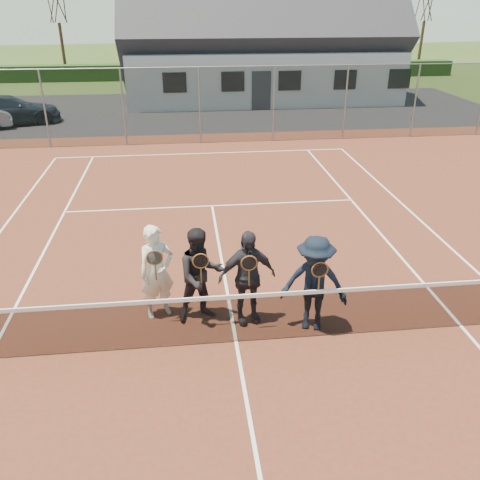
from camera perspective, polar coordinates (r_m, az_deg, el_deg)
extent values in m
plane|color=#2E4418|center=(27.70, -5.04, 14.16)|extent=(220.00, 220.00, 0.00)
cube|color=#562819|center=(8.99, -0.46, -11.37)|extent=(30.00, 30.00, 0.02)
cube|color=black|center=(27.87, -13.52, 13.66)|extent=(40.00, 12.00, 0.01)
cube|color=#193210|center=(39.46, -5.72, 18.33)|extent=(40.00, 1.20, 1.10)
imported|color=black|center=(26.81, -24.58, 13.11)|extent=(4.96, 3.17, 1.34)
cube|color=white|center=(19.80, -4.20, 9.67)|extent=(10.97, 0.06, 0.01)
cube|color=white|center=(10.19, 23.51, -8.79)|extent=(0.06, 23.77, 0.01)
cube|color=white|center=(14.60, -3.16, 3.85)|extent=(8.23, 0.06, 0.01)
cube|color=white|center=(8.98, -0.46, -11.29)|extent=(0.06, 12.80, 0.01)
cube|color=black|center=(8.72, -0.47, -8.90)|extent=(11.60, 0.02, 0.88)
cube|color=white|center=(8.47, -0.48, -6.39)|extent=(11.60, 0.03, 0.07)
cylinder|color=slate|center=(21.66, -21.08, 13.49)|extent=(0.07, 0.07, 3.00)
cylinder|color=slate|center=(21.14, -12.96, 14.24)|extent=(0.07, 0.07, 3.00)
cylinder|color=slate|center=(21.03, -4.55, 14.73)|extent=(0.07, 0.07, 3.00)
cylinder|color=slate|center=(21.35, 3.79, 14.92)|extent=(0.07, 0.07, 3.00)
cylinder|color=slate|center=(22.08, 11.75, 14.81)|extent=(0.07, 0.07, 3.00)
cylinder|color=slate|center=(23.17, 19.06, 14.48)|extent=(0.07, 0.07, 3.00)
cube|color=black|center=(21.03, -4.55, 14.73)|extent=(30.00, 0.03, 3.00)
cylinder|color=slate|center=(20.81, -4.70, 18.79)|extent=(30.00, 0.04, 0.04)
cube|color=silver|center=(31.77, 2.20, 18.25)|extent=(15.00, 8.00, 2.80)
cube|color=#2D2D33|center=(27.82, 2.41, 16.38)|extent=(1.00, 0.06, 2.00)
cube|color=black|center=(27.41, -7.35, 17.13)|extent=(1.20, 0.06, 1.00)
cube|color=black|center=(27.55, -0.80, 17.36)|extent=(1.20, 0.06, 1.00)
cube|color=black|center=(28.01, 5.61, 17.38)|extent=(1.20, 0.06, 1.00)
cube|color=black|center=(28.78, 11.74, 17.21)|extent=(1.20, 0.06, 1.00)
cube|color=black|center=(29.83, 17.48, 16.89)|extent=(1.20, 0.06, 1.00)
cylinder|color=#382014|center=(41.14, -19.23, 19.35)|extent=(0.22, 0.22, 3.85)
cylinder|color=#321F12|center=(40.40, -2.82, 20.54)|extent=(0.22, 0.22, 3.85)
cylinder|color=#3D2416|center=(42.27, 11.75, 20.30)|extent=(0.22, 0.22, 3.85)
cylinder|color=#332112|center=(44.45, 19.59, 19.67)|extent=(0.22, 0.22, 3.85)
imported|color=white|center=(9.34, -9.32, -3.56)|extent=(0.77, 0.65, 1.80)
torus|color=brown|center=(8.90, -9.57, -1.98)|extent=(0.29, 0.02, 0.29)
cylinder|color=black|center=(8.90, -9.57, -1.98)|extent=(0.25, 0.00, 0.25)
cylinder|color=brown|center=(9.03, -9.45, -3.56)|extent=(0.03, 0.03, 0.32)
imported|color=black|center=(9.14, -4.43, -3.97)|extent=(1.02, 0.88, 1.80)
torus|color=brown|center=(8.70, -4.45, -2.37)|extent=(0.29, 0.02, 0.29)
cylinder|color=black|center=(8.70, -4.45, -2.37)|extent=(0.25, 0.00, 0.25)
cylinder|color=brown|center=(8.83, -4.39, -3.98)|extent=(0.03, 0.03, 0.32)
imported|color=#28272D|center=(9.05, 0.79, -4.22)|extent=(1.11, 0.61, 1.80)
torus|color=brown|center=(8.61, 1.03, -2.62)|extent=(0.29, 0.02, 0.29)
cylinder|color=black|center=(8.61, 1.03, -2.62)|extent=(0.25, 0.00, 0.25)
cylinder|color=brown|center=(8.74, 1.02, -4.23)|extent=(0.03, 0.03, 0.32)
imported|color=black|center=(8.94, 8.34, -4.91)|extent=(1.31, 0.99, 1.80)
torus|color=brown|center=(8.51, 8.96, -3.32)|extent=(0.29, 0.02, 0.29)
cylinder|color=black|center=(8.51, 8.96, -3.32)|extent=(0.25, 0.00, 0.25)
cylinder|color=brown|center=(8.64, 8.84, -4.95)|extent=(0.03, 0.03, 0.32)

